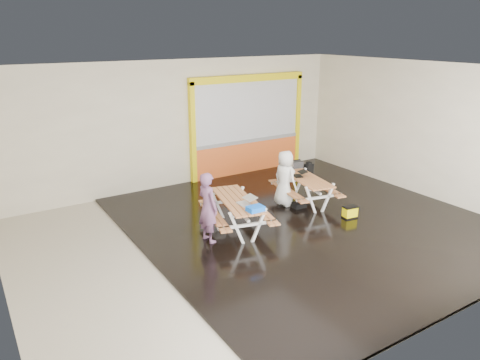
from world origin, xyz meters
TOP-DOWN VIEW (x-y plane):
  - room at (0.00, 0.00)m, footprint 10.02×8.02m
  - deck at (1.25, 0.00)m, footprint 7.50×7.98m
  - kiosk at (2.20, 3.93)m, footprint 3.88×0.16m
  - picnic_table_left at (-0.36, 0.46)m, footprint 1.66×2.11m
  - picnic_table_right at (1.95, 0.90)m, footprint 1.54×2.01m
  - person_left at (-1.16, 0.28)m, footprint 0.41×0.58m
  - person_right at (1.40, 1.04)m, footprint 0.53×0.73m
  - laptop_left at (-0.34, 0.12)m, footprint 0.37×0.34m
  - laptop_right at (1.88, 1.07)m, footprint 0.40×0.38m
  - blue_pouch at (-0.40, -0.31)m, footprint 0.34×0.24m
  - toolbox at (2.25, 1.70)m, footprint 0.42×0.26m
  - backpack at (2.60, 1.55)m, footprint 0.24×0.16m
  - dark_case at (1.62, 0.74)m, footprint 0.34×0.26m
  - fluke_bag at (2.21, -0.41)m, footprint 0.36×0.26m

SIDE VIEW (x-z plane):
  - deck at x=1.25m, z-range 0.00..0.05m
  - dark_case at x=1.62m, z-range 0.05..0.17m
  - fluke_bag at x=2.21m, z-range 0.04..0.33m
  - picnic_table_right at x=1.95m, z-range 0.20..0.92m
  - picnic_table_left at x=-0.36m, z-range 0.20..0.95m
  - backpack at x=2.60m, z-range 0.47..0.86m
  - person_right at x=1.40m, z-range 0.07..1.45m
  - laptop_right at x=1.88m, z-range 0.70..0.84m
  - person_left at x=-1.16m, z-range 0.04..1.53m
  - blue_pouch at x=-0.40m, z-range 0.75..0.85m
  - laptop_left at x=-0.34m, z-range 0.72..0.88m
  - toolbox at x=2.25m, z-range 0.70..0.93m
  - kiosk at x=2.20m, z-range -0.06..2.94m
  - room at x=0.00m, z-range -0.01..3.51m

